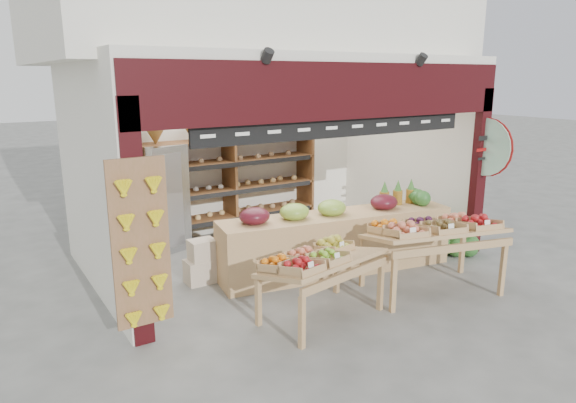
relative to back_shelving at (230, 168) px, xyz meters
The scene contains 11 objects.
ground 2.30m from the back_shelving, 84.28° to the right, with size 60.00×60.00×0.00m, color #60605C.
shop_structure 2.71m from the back_shelving, 58.40° to the right, with size 6.36×5.12×5.40m.
banana_board 4.01m from the back_shelving, 129.28° to the right, with size 0.60×0.15×1.80m.
gift_sign 4.29m from the back_shelving, 46.24° to the right, with size 0.04×0.93×0.92m.
back_shelving is the anchor object (origin of this frame).
refrigerator 1.36m from the back_shelving, behind, with size 0.69×0.69×1.76m, color #B8BAC0.
cardboard_stack 2.30m from the back_shelving, 122.72° to the right, with size 0.94×0.67×0.62m.
mid_counter 2.61m from the back_shelving, 78.31° to the right, with size 3.60×1.29×1.10m.
display_table_left 3.64m from the back_shelving, 100.73° to the right, with size 1.61×1.09×0.96m.
display_table_right 3.90m from the back_shelving, 72.92° to the right, with size 1.92×1.37×1.09m.
watermelon_pile 4.01m from the back_shelving, 47.17° to the right, with size 0.75×0.77×0.59m.
Camera 1 is at (-4.17, -6.19, 2.84)m, focal length 32.00 mm.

